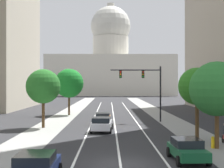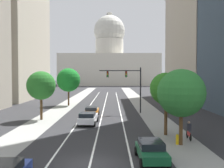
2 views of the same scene
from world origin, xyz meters
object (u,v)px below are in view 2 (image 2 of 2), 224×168
Objects in this scene: car_green at (152,150)px; street_tree_near_left at (70,80)px; street_tree_mid_left at (42,86)px; car_white at (89,118)px; cyclist at (190,131)px; car_orange at (93,111)px; street_tree_mid_right at (182,93)px; street_tree_far_right at (167,89)px; traffic_signal_mast at (129,81)px; capitol_building at (111,62)px; fire_hydrant at (178,139)px.

street_tree_near_left is at bearing 17.18° from car_green.
street_tree_mid_left is (-0.99, -15.80, -0.40)m from street_tree_near_left.
car_white is 12.53m from cyclist.
car_green is at bearing -163.30° from car_orange.
car_orange is 17.75m from street_tree_mid_right.
street_tree_far_right is 17.18m from street_tree_mid_left.
car_orange is 14.91m from street_tree_near_left.
street_tree_near_left is (-10.98, 9.84, -0.09)m from traffic_signal_mast.
capitol_building is 8.76× the size of street_tree_far_right.
car_green is 0.63× the size of street_tree_mid_left.
traffic_signal_mast is 4.15× the size of cyclist.
street_tree_mid_right is (8.81, -9.25, 3.68)m from car_white.
street_tree_near_left reaches higher than cyclist.
street_tree_mid_right is at bearing -62.97° from street_tree_near_left.
car_green is 20.84m from street_tree_mid_left.
cyclist is at bearing 54.85° from street_tree_mid_right.
fire_hydrant is at bearing -39.15° from street_tree_mid_left.
car_white is at bearing -120.90° from traffic_signal_mast.
street_tree_far_right reaches higher than car_white.
capitol_building is 7.53× the size of street_tree_near_left.
car_green is 6.38m from street_tree_mid_right.
street_tree_mid_left reaches higher than car_orange.
car_white reaches higher than car_orange.
capitol_building is 7.67× the size of traffic_signal_mast.
traffic_signal_mast reaches higher than cyclist.
fire_hydrant is (8.53, -9.17, -0.32)m from car_white.
traffic_signal_mast is at bearing -28.08° from car_white.
capitol_building reaches higher than street_tree_mid_right.
street_tree_near_left is (-15.57, 26.43, 4.13)m from cyclist.
street_tree_far_right is 0.96× the size of street_tree_mid_left.
capitol_building is 11.22× the size of car_white.
car_green is at bearing -88.13° from capitol_building.
street_tree_mid_left is (-6.56, -2.62, 3.79)m from car_orange.
car_white reaches higher than car_green.
fire_hydrant is at bearing -63.36° from street_tree_near_left.
street_tree_mid_left is (-11.97, -5.95, -0.49)m from traffic_signal_mast.
car_orange is 0.66× the size of street_tree_mid_left.
capitol_building is at bearing 85.98° from street_tree_mid_left.
traffic_signal_mast reaches higher than street_tree_mid_right.
capitol_building reaches higher than cyclist.
fire_hydrant is (3.10, -18.23, -4.60)m from traffic_signal_mast.
fire_hydrant is (7.11, -125.49, -12.91)m from capitol_building.
street_tree_near_left is at bearing 23.15° from car_orange.
car_white is 13.29m from street_tree_mid_right.
car_white is 0.75× the size of street_tree_mid_left.
traffic_signal_mast is (5.42, 9.06, 4.28)m from car_white.
street_tree_far_right is (2.84, -14.66, -0.45)m from traffic_signal_mast.
car_green is (4.22, -129.68, -12.63)m from capitol_building.
cyclist is (10.02, -7.53, 0.07)m from car_white.
street_tree_mid_left is at bearing 67.45° from car_white.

